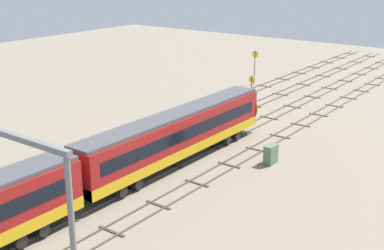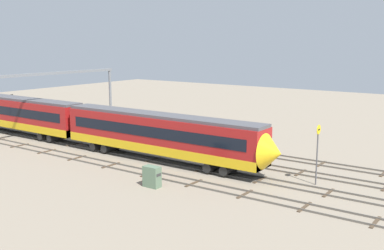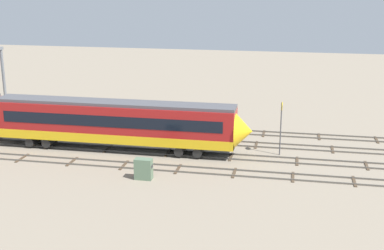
% 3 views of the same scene
% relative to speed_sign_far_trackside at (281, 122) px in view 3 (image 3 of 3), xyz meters
% --- Properties ---
extents(ground_plane, '(152.63, 152.63, 0.00)m').
position_rel_speed_sign_far_trackside_xyz_m(ground_plane, '(-13.85, 0.50, -3.31)').
color(ground_plane, gray).
extents(track_near_foreground, '(136.63, 2.40, 0.16)m').
position_rel_speed_sign_far_trackside_xyz_m(track_near_foreground, '(-13.85, -5.86, -3.24)').
color(track_near_foreground, '#59544C').
rests_on(track_near_foreground, ground).
extents(track_with_train, '(136.63, 2.40, 0.16)m').
position_rel_speed_sign_far_trackside_xyz_m(track_with_train, '(-13.85, -1.62, -3.24)').
color(track_with_train, '#59544C').
rests_on(track_with_train, ground).
extents(track_middle, '(136.63, 2.40, 0.16)m').
position_rel_speed_sign_far_trackside_xyz_m(track_middle, '(-13.85, 2.62, -3.24)').
color(track_middle, '#59544C').
rests_on(track_middle, ground).
extents(track_second_far, '(136.63, 2.40, 0.16)m').
position_rel_speed_sign_far_trackside_xyz_m(track_second_far, '(-13.85, 6.86, -3.24)').
color(track_second_far, '#59544C').
rests_on(track_second_far, ground).
extents(speed_sign_far_trackside, '(0.14, 0.81, 5.26)m').
position_rel_speed_sign_far_trackside_xyz_m(speed_sign_far_trackside, '(0.00, 0.00, 0.00)').
color(speed_sign_far_trackside, '#4C4C51').
rests_on(speed_sign_far_trackside, ground).
extents(signal_light_trackside_approach, '(0.31, 0.32, 3.92)m').
position_rel_speed_sign_far_trackside_xyz_m(signal_light_trackside_approach, '(-9.48, 0.81, -0.71)').
color(signal_light_trackside_approach, '#4C4C51').
rests_on(signal_light_trackside_approach, ground).
extents(relay_cabinet, '(1.50, 0.81, 1.81)m').
position_rel_speed_sign_far_trackside_xyz_m(relay_cabinet, '(-11.12, -8.67, -2.40)').
color(relay_cabinet, '#597259').
rests_on(relay_cabinet, ground).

